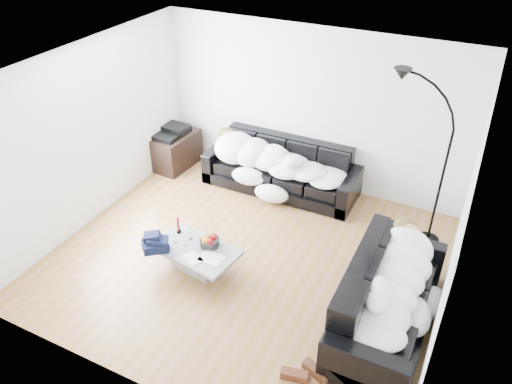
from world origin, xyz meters
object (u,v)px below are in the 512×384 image
at_px(av_cabinet, 174,150).
at_px(coffee_table, 196,258).
at_px(wine_glass_b, 175,237).
at_px(candle_left, 178,226).
at_px(stereo, 172,131).
at_px(sleeper_right, 392,283).
at_px(floor_lamp, 443,176).
at_px(sofa_back, 281,167).
at_px(wine_glass_a, 190,234).
at_px(shoes, 304,373).
at_px(fruit_bowl, 209,240).
at_px(sofa_right, 389,296).
at_px(sleeper_back, 280,157).
at_px(candle_right, 179,224).
at_px(wine_glass_c, 186,241).

bearing_deg(av_cabinet, coffee_table, -45.70).
distance_m(wine_glass_b, av_cabinet, 2.62).
height_order(candle_left, stereo, stereo).
xyz_separation_m(sleeper_right, stereo, (-4.28, 2.02, 0.02)).
bearing_deg(floor_lamp, sofa_back, -173.30).
bearing_deg(floor_lamp, wine_glass_a, -133.35).
bearing_deg(wine_glass_a, stereo, 128.89).
distance_m(coffee_table, shoes, 2.13).
bearing_deg(stereo, sofa_back, 4.66).
relative_size(fruit_bowl, floor_lamp, 0.13).
height_order(candle_left, floor_lamp, floor_lamp).
bearing_deg(sleeper_right, wine_glass_b, 92.79).
xyz_separation_m(sofa_right, candle_left, (-2.86, 0.04, 0.01)).
xyz_separation_m(sleeper_back, fruit_bowl, (-0.08, -2.07, -0.23)).
relative_size(sofa_back, candle_right, 10.21).
height_order(sleeper_back, coffee_table, sleeper_back).
height_order(fruit_bowl, wine_glass_a, wine_glass_a).
height_order(shoes, floor_lamp, floor_lamp).
bearing_deg(fruit_bowl, candle_right, 172.80).
bearing_deg(coffee_table, wine_glass_b, 179.42).
xyz_separation_m(wine_glass_b, floor_lamp, (2.96, 1.96, 0.66)).
xyz_separation_m(av_cabinet, floor_lamp, (4.45, -0.20, 0.77)).
distance_m(candle_left, stereo, 2.45).
bearing_deg(sleeper_right, candle_left, 89.28).
bearing_deg(sleeper_back, sofa_right, -42.39).
xyz_separation_m(sleeper_right, wine_glass_a, (-2.65, -0.00, -0.23)).
xyz_separation_m(coffee_table, stereo, (-1.80, 2.16, 0.50)).
relative_size(sleeper_back, av_cabinet, 2.43).
xyz_separation_m(sofa_back, candle_right, (-0.59, -2.06, 0.04)).
bearing_deg(floor_lamp, coffee_table, -129.75).
relative_size(sofa_right, fruit_bowl, 8.04).
relative_size(sleeper_right, wine_glass_a, 10.25).
distance_m(coffee_table, fruit_bowl, 0.31).
relative_size(wine_glass_a, shoes, 0.37).
bearing_deg(candle_left, wine_glass_a, -9.44).
bearing_deg(sofa_back, shoes, -62.16).
bearing_deg(candle_left, sofa_back, 74.14).
bearing_deg(sleeper_right, candle_right, 88.65).
relative_size(coffee_table, shoes, 2.29).
height_order(wine_glass_c, candle_left, candle_left).
distance_m(sleeper_back, candle_left, 2.13).
relative_size(sofa_right, wine_glass_b, 13.69).
height_order(fruit_bowl, shoes, fruit_bowl).
height_order(coffee_table, wine_glass_b, wine_glass_b).
bearing_deg(sofa_back, candle_right, -106.08).
bearing_deg(shoes, sofa_back, 117.36).
bearing_deg(wine_glass_a, shoes, -27.76).
bearing_deg(wine_glass_c, candle_right, 139.09).
xyz_separation_m(sleeper_back, floor_lamp, (2.44, -0.25, 0.43)).
distance_m(wine_glass_c, shoes, 2.27).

